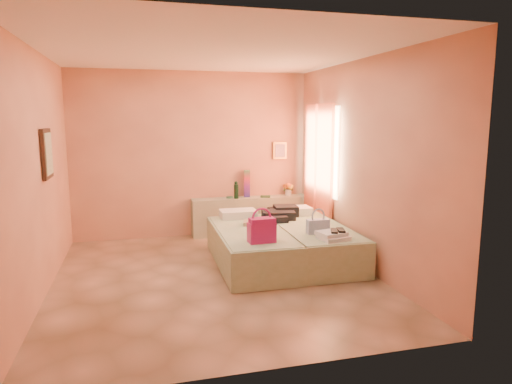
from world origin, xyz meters
TOP-DOWN VIEW (x-y plane):
  - ground at (0.00, 0.00)m, footprint 4.50×4.50m
  - room_walls at (0.21, 0.57)m, footprint 4.02×4.51m
  - headboard_ledge at (0.98, 2.10)m, footprint 2.05×0.30m
  - bed_left at (0.56, 0.40)m, footprint 0.93×2.01m
  - bed_right at (1.46, 0.40)m, footprint 0.93×2.01m
  - water_bottle at (0.71, 2.04)m, footprint 0.09×0.09m
  - rainbow_box at (0.93, 2.16)m, footprint 0.12×0.12m
  - small_dish at (0.61, 2.10)m, footprint 0.13×0.13m
  - green_book at (1.23, 2.03)m, footprint 0.20×0.17m
  - flower_vase at (1.69, 2.14)m, footprint 0.26×0.26m
  - magenta_handbag at (0.54, -0.24)m, footprint 0.34×0.21m
  - khaki_garment at (0.69, 0.68)m, footprint 0.37×0.33m
  - clothes_pile at (1.18, 0.97)m, footprint 0.56×0.56m
  - blue_handbag at (1.38, -0.02)m, footprint 0.30×0.13m
  - towel_stack at (1.45, -0.36)m, footprint 0.39×0.35m
  - sandal_pair at (1.51, -0.36)m, footprint 0.23×0.27m

SIDE VIEW (x-z plane):
  - ground at x=0.00m, z-range 0.00..0.00m
  - bed_left at x=0.56m, z-range 0.00..0.50m
  - bed_right at x=1.46m, z-range 0.00..0.50m
  - headboard_ledge at x=0.98m, z-range 0.00..0.65m
  - khaki_garment at x=0.69m, z-range 0.50..0.55m
  - towel_stack at x=1.45m, z-range 0.50..0.60m
  - clothes_pile at x=1.18m, z-range 0.50..0.66m
  - blue_handbag at x=1.38m, z-range 0.50..0.69m
  - sandal_pair at x=1.51m, z-range 0.60..0.62m
  - magenta_handbag at x=0.54m, z-range 0.50..0.81m
  - green_book at x=1.23m, z-range 0.65..0.68m
  - small_dish at x=0.61m, z-range 0.65..0.68m
  - flower_vase at x=1.69m, z-range 0.65..0.91m
  - water_bottle at x=0.71m, z-range 0.65..0.93m
  - rainbow_box at x=0.93m, z-range 0.65..1.12m
  - room_walls at x=0.21m, z-range 0.38..3.19m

